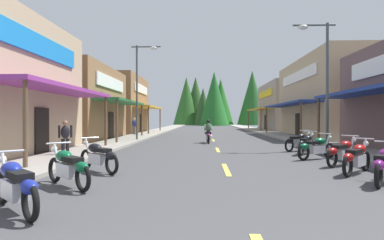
% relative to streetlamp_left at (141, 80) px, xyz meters
% --- Properties ---
extents(ground, '(10.28, 88.30, 0.10)m').
position_rel_streetlamp_left_xyz_m(ground, '(5.24, 8.20, -4.47)').
color(ground, '#424244').
extents(sidewalk_left, '(2.70, 88.30, 0.12)m').
position_rel_streetlamp_left_xyz_m(sidewalk_left, '(-1.25, 8.20, -4.36)').
color(sidewalk_left, gray).
rests_on(sidewalk_left, ground).
extents(sidewalk_right, '(2.70, 88.30, 0.12)m').
position_rel_streetlamp_left_xyz_m(sidewalk_right, '(11.72, 8.20, -4.36)').
color(sidewalk_right, '#9E9991').
rests_on(sidewalk_right, ground).
extents(centerline_dashes, '(0.16, 62.35, 0.01)m').
position_rel_streetlamp_left_xyz_m(centerline_dashes, '(5.24, 10.97, -4.42)').
color(centerline_dashes, '#E0C64C').
rests_on(centerline_dashes, ground).
extents(storefront_left_middle, '(7.80, 9.30, 5.56)m').
position_rel_streetlamp_left_xyz_m(storefront_left_middle, '(-5.56, 1.24, -1.64)').
color(storefront_left_middle, olive).
rests_on(storefront_left_middle, ground).
extents(storefront_left_far, '(10.08, 9.59, 6.36)m').
position_rel_streetlamp_left_xyz_m(storefront_left_far, '(-6.71, 12.59, -1.24)').
color(storefront_left_far, olive).
rests_on(storefront_left_far, ground).
extents(storefront_right_middle, '(7.89, 13.85, 6.97)m').
position_rel_streetlamp_left_xyz_m(storefront_right_middle, '(16.09, 6.32, -0.94)').
color(storefront_right_middle, tan).
rests_on(storefront_right_middle, ground).
extents(storefront_right_far, '(8.04, 12.07, 6.44)m').
position_rel_streetlamp_left_xyz_m(storefront_right_far, '(16.16, 20.95, -1.21)').
color(storefront_right_far, gray).
rests_on(storefront_right_far, ground).
extents(streetlamp_left, '(2.13, 0.30, 6.89)m').
position_rel_streetlamp_left_xyz_m(streetlamp_left, '(0.00, 0.00, 0.00)').
color(streetlamp_left, '#474C51').
rests_on(streetlamp_left, ground).
extents(streetlamp_right, '(2.13, 0.30, 6.47)m').
position_rel_streetlamp_left_xyz_m(streetlamp_right, '(10.46, -6.20, -0.23)').
color(streetlamp_right, '#474C51').
rests_on(streetlamp_right, ground).
extents(motorcycle_parked_right_0, '(1.40, 1.74, 1.04)m').
position_rel_streetlamp_left_xyz_m(motorcycle_parked_right_0, '(9.02, -14.23, -3.94)').
color(motorcycle_parked_right_0, black).
rests_on(motorcycle_parked_right_0, ground).
extents(motorcycle_parked_right_1, '(1.55, 1.61, 1.04)m').
position_rel_streetlamp_left_xyz_m(motorcycle_parked_right_1, '(8.99, -12.90, -3.94)').
color(motorcycle_parked_right_1, black).
rests_on(motorcycle_parked_right_1, ground).
extents(motorcycle_parked_right_2, '(1.70, 1.45, 1.04)m').
position_rel_streetlamp_left_xyz_m(motorcycle_parked_right_2, '(9.28, -11.34, -3.94)').
color(motorcycle_parked_right_2, black).
rests_on(motorcycle_parked_right_2, ground).
extents(motorcycle_parked_right_3, '(1.88, 1.20, 1.04)m').
position_rel_streetlamp_left_xyz_m(motorcycle_parked_right_3, '(8.98, -9.68, -3.94)').
color(motorcycle_parked_right_3, black).
rests_on(motorcycle_parked_right_3, ground).
extents(motorcycle_parked_right_4, '(1.33, 1.80, 1.04)m').
position_rel_streetlamp_left_xyz_m(motorcycle_parked_right_4, '(9.20, -7.86, -3.94)').
color(motorcycle_parked_right_4, black).
rests_on(motorcycle_parked_right_4, ground).
extents(motorcycle_parked_right_5, '(1.78, 1.35, 1.04)m').
position_rel_streetlamp_left_xyz_m(motorcycle_parked_right_5, '(9.25, -6.52, -3.94)').
color(motorcycle_parked_right_5, black).
rests_on(motorcycle_parked_right_5, ground).
extents(motorcycle_parked_left_0, '(1.66, 1.51, 1.04)m').
position_rel_streetlamp_left_xyz_m(motorcycle_parked_left_0, '(1.28, -16.90, -3.94)').
color(motorcycle_parked_left_0, black).
rests_on(motorcycle_parked_left_0, ground).
extents(motorcycle_parked_left_1, '(1.67, 1.50, 1.04)m').
position_rel_streetlamp_left_xyz_m(motorcycle_parked_left_1, '(1.32, -14.92, -3.94)').
color(motorcycle_parked_left_1, black).
rests_on(motorcycle_parked_left_1, ground).
extents(motorcycle_parked_left_2, '(1.68, 1.48, 1.04)m').
position_rel_streetlamp_left_xyz_m(motorcycle_parked_left_2, '(1.33, -12.83, -3.94)').
color(motorcycle_parked_left_2, black).
rests_on(motorcycle_parked_left_2, ground).
extents(rider_cruising_lead, '(0.60, 2.14, 1.57)m').
position_rel_streetlamp_left_xyz_m(rider_cruising_lead, '(4.81, -1.59, -3.77)').
color(rider_cruising_lead, black).
rests_on(rider_cruising_lead, ground).
extents(pedestrian_by_shop, '(0.47, 0.43, 1.70)m').
position_rel_streetlamp_left_xyz_m(pedestrian_by_shop, '(-2.04, 6.81, -3.44)').
color(pedestrian_by_shop, '#726659').
rests_on(pedestrian_by_shop, ground).
extents(pedestrian_browsing, '(0.49, 0.42, 1.55)m').
position_rel_streetlamp_left_xyz_m(pedestrian_browsing, '(-1.33, -9.26, -3.54)').
color(pedestrian_browsing, black).
rests_on(pedestrian_browsing, ground).
extents(treeline_backdrop, '(23.66, 14.45, 13.53)m').
position_rel_streetlamp_left_xyz_m(treeline_backdrop, '(7.38, 54.76, 1.71)').
color(treeline_backdrop, '#2B6123').
rests_on(treeline_backdrop, ground).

